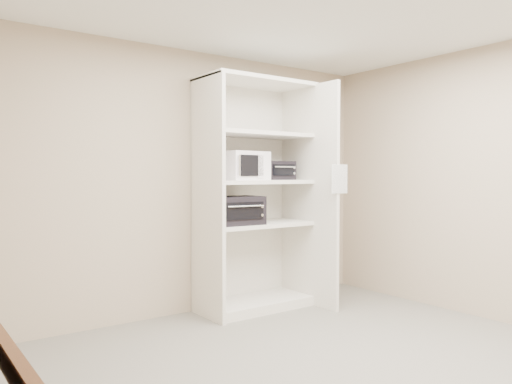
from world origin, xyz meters
TOP-DOWN VIEW (x-y plane):
  - floor at (0.00, 0.00)m, footprint 4.50×4.00m
  - wall_back at (0.00, 2.00)m, footprint 4.50×0.02m
  - wall_right at (2.25, 0.00)m, footprint 0.02×4.00m
  - shelving_unit at (0.67, 1.70)m, footprint 1.24×0.92m
  - microwave at (0.45, 1.72)m, footprint 0.54×0.44m
  - toaster_oven_upper at (0.92, 1.74)m, footprint 0.36×0.27m
  - toaster_oven_lower at (0.32, 1.65)m, footprint 0.54×0.43m
  - paper_sign at (1.23, 1.07)m, footprint 0.23×0.02m

SIDE VIEW (x-z plane):
  - floor at x=0.00m, z-range -0.01..0.01m
  - toaster_oven_lower at x=0.32m, z-range 0.92..1.21m
  - shelving_unit at x=0.67m, z-range -0.08..2.34m
  - wall_back at x=0.00m, z-range 0.00..2.70m
  - wall_right at x=2.25m, z-range 0.00..2.70m
  - paper_sign at x=1.23m, z-range 1.24..1.53m
  - toaster_oven_upper at x=0.92m, z-range 1.37..1.57m
  - microwave at x=0.45m, z-range 1.37..1.67m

